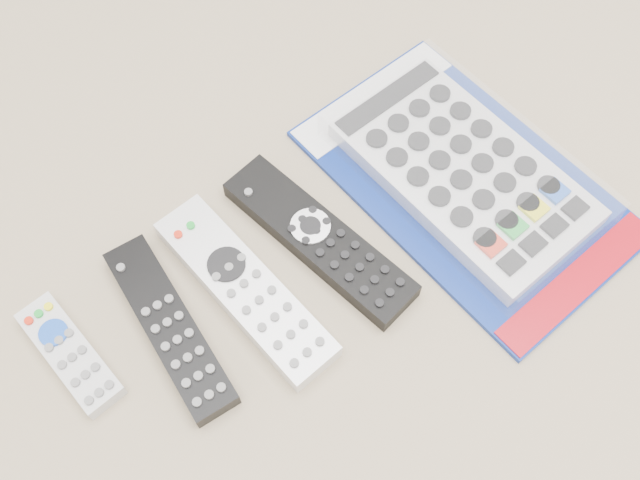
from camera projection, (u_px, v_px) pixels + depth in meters
remote_small_grey at (70, 354)px, 0.69m from camera, size 0.05×0.13×0.02m
remote_slim_black at (170, 327)px, 0.70m from camera, size 0.06×0.21×0.02m
remote_silver_dvd at (245, 289)px, 0.72m from camera, size 0.07×0.23×0.03m
remote_large_black at (320, 239)px, 0.74m from camera, size 0.09×0.24×0.03m
jumbo_remote_packaged at (465, 171)px, 0.77m from camera, size 0.23×0.37×0.05m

